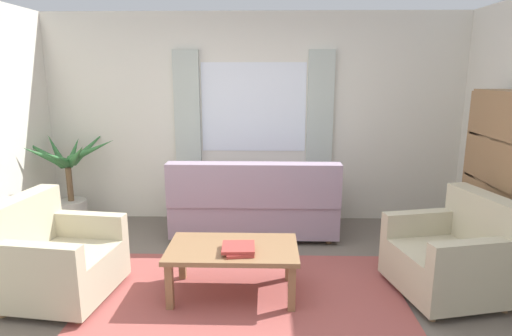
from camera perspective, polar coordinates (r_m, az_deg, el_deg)
ground_plane at (r=3.69m, az=-1.47°, el=-18.00°), size 6.24×6.24×0.00m
wall_back at (r=5.46m, az=-0.31°, el=6.58°), size 5.32×0.12×2.60m
window_with_curtains at (r=5.36m, az=-0.34°, el=8.08°), size 1.98×0.07×1.40m
area_rug at (r=3.69m, az=-1.47°, el=-17.92°), size 2.69×1.97×0.01m
couch at (r=4.99m, az=-0.24°, el=-4.97°), size 1.90×0.82×0.92m
armchair_left at (r=4.03m, az=-25.30°, el=-10.90°), size 0.92×0.94×0.88m
armchair_right at (r=4.07m, az=24.89°, el=-10.61°), size 0.98×1.00×0.88m
coffee_table at (r=3.69m, az=-3.13°, el=-11.27°), size 1.10×0.64×0.44m
book_stack_on_table at (r=3.56m, az=-2.32°, el=-10.73°), size 0.28×0.31×0.05m
potted_plant at (r=5.65m, az=-23.61°, el=-1.88°), size 1.20×1.02×1.19m
bookshelf at (r=4.58m, az=29.78°, el=-1.56°), size 0.30×0.94×1.72m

